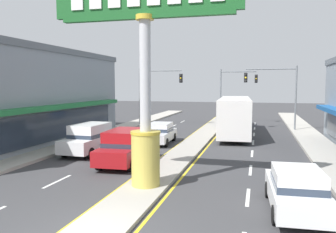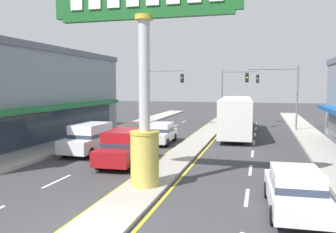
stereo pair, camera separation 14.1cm
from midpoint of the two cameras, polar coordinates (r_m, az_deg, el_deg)
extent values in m
cube|color=#A39E93|center=(27.25, 5.42, -3.83)|extent=(1.86, 52.00, 0.14)
cube|color=#ADA89E|center=(28.22, -13.06, -3.59)|extent=(2.36, 60.00, 0.18)
cube|color=#ADA89E|center=(25.22, 24.56, -4.98)|extent=(2.36, 60.00, 0.18)
cube|color=silver|center=(16.56, -17.87, -10.26)|extent=(0.14, 2.20, 0.01)
cube|color=silver|center=(20.27, -11.01, -7.26)|extent=(0.14, 2.20, 0.01)
cube|color=silver|center=(24.21, -6.37, -5.15)|extent=(0.14, 2.20, 0.01)
cube|color=silver|center=(28.28, -3.07, -3.62)|extent=(0.14, 2.20, 0.01)
cube|color=silver|center=(32.44, -0.62, -2.46)|extent=(0.14, 2.20, 0.01)
cube|color=silver|center=(36.66, 1.27, -1.57)|extent=(0.14, 2.20, 0.01)
cube|color=silver|center=(40.92, 2.77, -0.86)|extent=(0.14, 2.20, 0.01)
cube|color=silver|center=(14.01, 13.37, -13.02)|extent=(0.14, 2.20, 0.01)
cube|color=silver|center=(18.25, 13.86, -8.72)|extent=(0.14, 2.20, 0.01)
cube|color=silver|center=(22.54, 14.16, -6.05)|extent=(0.14, 2.20, 0.01)
cube|color=silver|center=(26.87, 14.36, -4.24)|extent=(0.14, 2.20, 0.01)
cube|color=silver|center=(31.22, 14.51, -2.94)|extent=(0.14, 2.20, 0.01)
cube|color=silver|center=(35.58, 14.62, -1.95)|extent=(0.14, 2.20, 0.01)
cube|color=silver|center=(39.95, 14.70, -1.18)|extent=(0.14, 2.20, 0.01)
cube|color=yellow|center=(27.47, 3.13, -3.88)|extent=(0.12, 52.00, 0.01)
cube|color=yellow|center=(27.10, 7.74, -4.05)|extent=(0.12, 52.00, 0.01)
cylinder|color=gold|center=(14.47, -3.63, -7.23)|extent=(1.20, 1.20, 2.19)
cylinder|color=gold|center=(14.27, -3.66, -2.69)|extent=(1.26, 1.26, 0.12)
cylinder|color=#B7B7BC|center=(14.14, -3.72, 6.90)|extent=(0.47, 0.47, 4.87)
cylinder|color=gold|center=(14.39, -3.77, 16.24)|extent=(0.75, 0.75, 0.20)
cube|color=#195623|center=(14.40, -3.77, 16.31)|extent=(7.31, 0.29, 0.16)
cube|color=white|center=(15.63, -14.83, 18.24)|extent=(0.54, 0.06, 0.78)
cube|color=gray|center=(28.21, -25.83, 2.65)|extent=(9.19, 20.60, 6.67)
cube|color=slate|center=(28.31, -26.12, 9.86)|extent=(9.37, 21.02, 0.45)
cube|color=#1E7038|center=(25.21, -17.12, 1.62)|extent=(0.90, 17.51, 0.30)
cube|color=#283342|center=(25.55, -17.81, -1.43)|extent=(0.08, 16.90, 2.00)
cylinder|color=slate|center=(37.07, -4.45, 3.29)|extent=(0.16, 0.16, 6.20)
cylinder|color=slate|center=(36.37, -1.02, 7.68)|extent=(4.62, 0.12, 0.12)
cube|color=black|center=(35.60, 2.50, 6.42)|extent=(0.32, 0.24, 0.92)
sphere|color=black|center=(35.47, 2.45, 6.91)|extent=(0.17, 0.17, 0.17)
sphere|color=yellow|center=(35.47, 2.45, 6.43)|extent=(0.17, 0.17, 0.17)
sphere|color=black|center=(35.46, 2.44, 5.94)|extent=(0.17, 0.17, 0.17)
cylinder|color=slate|center=(34.11, 20.94, 2.79)|extent=(0.16, 0.16, 6.20)
cylinder|color=slate|center=(33.98, 17.18, 7.62)|extent=(4.62, 0.12, 0.12)
cube|color=black|center=(33.80, 13.21, 6.35)|extent=(0.32, 0.24, 0.92)
sphere|color=black|center=(33.67, 13.21, 6.87)|extent=(0.17, 0.17, 0.17)
sphere|color=yellow|center=(33.66, 13.20, 6.36)|extent=(0.17, 0.17, 0.17)
sphere|color=black|center=(33.65, 13.19, 5.85)|extent=(0.17, 0.17, 0.17)
cylinder|color=slate|center=(39.89, 9.12, 3.38)|extent=(0.16, 0.16, 6.20)
cylinder|color=slate|center=(39.73, 12.04, 7.36)|extent=(3.96, 0.12, 0.12)
cube|color=black|center=(39.48, 14.89, 6.14)|extent=(0.32, 0.24, 0.92)
sphere|color=black|center=(39.35, 14.90, 6.58)|extent=(0.17, 0.17, 0.17)
sphere|color=yellow|center=(39.34, 14.89, 6.14)|extent=(0.17, 0.17, 0.17)
sphere|color=black|center=(39.34, 14.88, 5.71)|extent=(0.17, 0.17, 0.17)
cube|color=silver|center=(30.07, 11.41, 0.28)|extent=(3.13, 11.32, 2.90)
cube|color=#283342|center=(30.05, 11.42, 0.85)|extent=(3.14, 11.10, 0.90)
cube|color=#283342|center=(35.60, 11.53, 1.44)|extent=(2.30, 0.21, 1.40)
cube|color=black|center=(35.54, 11.56, 3.05)|extent=(1.75, 0.18, 0.30)
cylinder|color=black|center=(33.69, 9.49, -1.43)|extent=(0.33, 0.97, 0.96)
cylinder|color=black|center=(33.67, 13.40, -1.51)|extent=(0.33, 0.97, 0.96)
cylinder|color=black|center=(27.37, 8.87, -2.96)|extent=(0.33, 0.97, 0.96)
cylinder|color=black|center=(27.34, 13.70, -3.06)|extent=(0.33, 0.97, 0.96)
cube|color=maroon|center=(19.02, -7.22, -5.89)|extent=(2.14, 4.69, 0.80)
cube|color=maroon|center=(19.05, -7.06, -3.43)|extent=(1.82, 2.94, 0.80)
cube|color=#283342|center=(19.09, -7.05, -4.26)|extent=(1.86, 2.97, 0.24)
cylinder|color=black|center=(17.50, -6.05, -8.07)|extent=(0.26, 0.69, 0.68)
cylinder|color=black|center=(18.11, -11.36, -7.68)|extent=(0.26, 0.69, 0.68)
cylinder|color=black|center=(20.16, -3.49, -6.27)|extent=(0.26, 0.69, 0.68)
cylinder|color=black|center=(20.69, -8.18, -6.01)|extent=(0.26, 0.69, 0.68)
cube|color=white|center=(12.82, 20.81, -12.17)|extent=(2.00, 4.39, 0.66)
cube|color=white|center=(12.49, 21.02, -9.64)|extent=(1.67, 2.23, 0.60)
cube|color=#283342|center=(12.53, 20.99, -10.43)|extent=(1.70, 2.26, 0.24)
cylinder|color=black|center=(14.08, 16.61, -11.70)|extent=(0.25, 0.63, 0.62)
cylinder|color=black|center=(14.30, 23.23, -11.65)|extent=(0.25, 0.63, 0.62)
cylinder|color=black|center=(11.56, 17.66, -15.53)|extent=(0.25, 0.63, 0.62)
cylinder|color=black|center=(11.83, 25.78, -15.32)|extent=(0.25, 0.63, 0.62)
cube|color=silver|center=(25.60, -1.14, -3.20)|extent=(1.91, 4.36, 0.66)
cube|color=silver|center=(25.68, -1.05, -1.75)|extent=(1.62, 2.20, 0.60)
cube|color=#283342|center=(25.71, -1.05, -2.15)|extent=(1.66, 2.22, 0.24)
cylinder|color=black|center=(24.18, -0.07, -4.39)|extent=(0.24, 0.63, 0.62)
cylinder|color=black|center=(24.60, -3.75, -4.24)|extent=(0.24, 0.63, 0.62)
cylinder|color=black|center=(26.74, 1.26, -3.46)|extent=(0.24, 0.63, 0.62)
cylinder|color=black|center=(27.13, -2.09, -3.34)|extent=(0.24, 0.63, 0.62)
cube|color=navy|center=(37.69, 12.18, -0.44)|extent=(1.99, 4.64, 0.80)
cube|color=navy|center=(37.44, 12.19, 0.75)|extent=(1.73, 2.88, 0.80)
cube|color=#283342|center=(37.46, 12.18, 0.33)|extent=(1.77, 2.91, 0.24)
cylinder|color=black|center=(39.18, 10.96, -0.73)|extent=(0.23, 0.68, 0.68)
cylinder|color=black|center=(39.13, 13.52, -0.79)|extent=(0.23, 0.68, 0.68)
cylinder|color=black|center=(36.35, 10.71, -1.19)|extent=(0.23, 0.68, 0.68)
cylinder|color=black|center=(36.29, 13.46, -1.25)|extent=(0.23, 0.68, 0.68)
cube|color=white|center=(22.41, -12.83, -4.28)|extent=(2.02, 4.65, 0.80)
cube|color=white|center=(22.46, -12.64, -2.20)|extent=(1.74, 2.89, 0.80)
cube|color=#283342|center=(22.49, -12.63, -2.90)|extent=(1.78, 2.92, 0.24)
cylinder|color=black|center=(20.83, -12.66, -6.01)|extent=(0.24, 0.69, 0.68)
cylinder|color=black|center=(21.74, -16.69, -5.63)|extent=(0.24, 0.69, 0.68)
cylinder|color=black|center=(23.31, -9.20, -4.75)|extent=(0.24, 0.69, 0.68)
cylinder|color=black|center=(24.12, -12.95, -4.48)|extent=(0.24, 0.69, 0.68)
camera|label=1|loc=(0.07, -89.79, 0.02)|focal=36.36mm
camera|label=2|loc=(0.07, 90.21, -0.02)|focal=36.36mm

